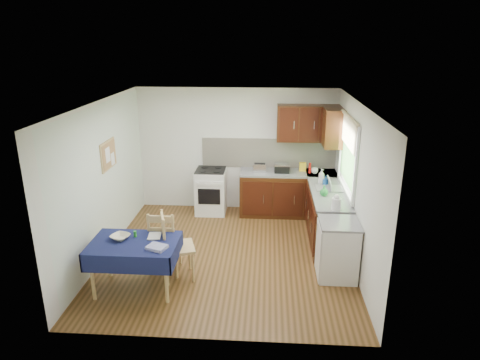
# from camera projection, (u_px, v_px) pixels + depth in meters

# --- Properties ---
(floor) EXTENTS (4.20, 4.20, 0.00)m
(floor) POSITION_uv_depth(u_px,v_px,m) (227.00, 255.00, 7.10)
(floor) COLOR #472F12
(floor) RESTS_ON ground
(ceiling) EXTENTS (4.00, 4.20, 0.02)m
(ceiling) POSITION_uv_depth(u_px,v_px,m) (226.00, 104.00, 6.30)
(ceiling) COLOR white
(ceiling) RESTS_ON wall_back
(wall_back) EXTENTS (4.00, 0.02, 2.50)m
(wall_back) POSITION_uv_depth(u_px,v_px,m) (237.00, 150.00, 8.68)
(wall_back) COLOR silver
(wall_back) RESTS_ON ground
(wall_front) EXTENTS (4.00, 0.02, 2.50)m
(wall_front) POSITION_uv_depth(u_px,v_px,m) (208.00, 246.00, 4.71)
(wall_front) COLOR silver
(wall_front) RESTS_ON ground
(wall_left) EXTENTS (0.02, 4.20, 2.50)m
(wall_left) POSITION_uv_depth(u_px,v_px,m) (102.00, 181.00, 6.82)
(wall_left) COLOR silver
(wall_left) RESTS_ON ground
(wall_right) EXTENTS (0.02, 4.20, 2.50)m
(wall_right) POSITION_uv_depth(u_px,v_px,m) (356.00, 186.00, 6.57)
(wall_right) COLOR silver
(wall_right) RESTS_ON ground
(base_cabinets) EXTENTS (1.90, 2.30, 0.86)m
(base_cabinets) POSITION_uv_depth(u_px,v_px,m) (305.00, 204.00, 8.06)
(base_cabinets) COLOR black
(base_cabinets) RESTS_ON ground
(worktop_back) EXTENTS (1.90, 0.60, 0.04)m
(worktop_back) POSITION_uv_depth(u_px,v_px,m) (288.00, 173.00, 8.45)
(worktop_back) COLOR slate
(worktop_back) RESTS_ON base_cabinets
(worktop_right) EXTENTS (0.60, 1.70, 0.04)m
(worktop_right) POSITION_uv_depth(u_px,v_px,m) (329.00, 194.00, 7.32)
(worktop_right) COLOR slate
(worktop_right) RESTS_ON base_cabinets
(worktop_corner) EXTENTS (0.60, 0.60, 0.04)m
(worktop_corner) POSITION_uv_depth(u_px,v_px,m) (321.00, 173.00, 8.41)
(worktop_corner) COLOR slate
(worktop_corner) RESTS_ON base_cabinets
(splashback) EXTENTS (2.70, 0.02, 0.60)m
(splashback) POSITION_uv_depth(u_px,v_px,m) (269.00, 153.00, 8.64)
(splashback) COLOR silver
(splashback) RESTS_ON wall_back
(upper_cabinets) EXTENTS (1.20, 0.85, 0.70)m
(upper_cabinets) POSITION_uv_depth(u_px,v_px,m) (315.00, 125.00, 8.11)
(upper_cabinets) COLOR black
(upper_cabinets) RESTS_ON wall_back
(stove) EXTENTS (0.60, 0.61, 0.92)m
(stove) POSITION_uv_depth(u_px,v_px,m) (211.00, 191.00, 8.68)
(stove) COLOR white
(stove) RESTS_ON ground
(window) EXTENTS (0.04, 1.48, 1.26)m
(window) POSITION_uv_depth(u_px,v_px,m) (348.00, 150.00, 7.11)
(window) COLOR #274F20
(window) RESTS_ON wall_right
(fridge) EXTENTS (0.58, 0.60, 0.89)m
(fridge) POSITION_uv_depth(u_px,v_px,m) (338.00, 250.00, 6.33)
(fridge) COLOR white
(fridge) RESTS_ON ground
(corkboard) EXTENTS (0.04, 0.62, 0.47)m
(corkboard) POSITION_uv_depth(u_px,v_px,m) (108.00, 155.00, 7.00)
(corkboard) COLOR tan
(corkboard) RESTS_ON wall_left
(dining_table) EXTENTS (1.22, 0.82, 0.73)m
(dining_table) POSITION_uv_depth(u_px,v_px,m) (134.00, 249.00, 5.95)
(dining_table) COLOR #0F0D37
(dining_table) RESTS_ON ground
(chair_far) EXTENTS (0.45, 0.45, 1.00)m
(chair_far) POSITION_uv_depth(u_px,v_px,m) (164.00, 240.00, 6.45)
(chair_far) COLOR tan
(chair_far) RESTS_ON ground
(chair_near) EXTENTS (0.58, 0.58, 1.04)m
(chair_near) POSITION_uv_depth(u_px,v_px,m) (174.00, 244.00, 6.25)
(chair_near) COLOR tan
(chair_near) RESTS_ON ground
(toaster) EXTENTS (0.25, 0.15, 0.19)m
(toaster) POSITION_uv_depth(u_px,v_px,m) (260.00, 168.00, 8.41)
(toaster) COLOR silver
(toaster) RESTS_ON worktop_back
(sandwich_press) EXTENTS (0.29, 0.25, 0.17)m
(sandwich_press) POSITION_uv_depth(u_px,v_px,m) (282.00, 168.00, 8.41)
(sandwich_press) COLOR black
(sandwich_press) RESTS_ON worktop_back
(sauce_bottle) EXTENTS (0.05, 0.05, 0.21)m
(sauce_bottle) POSITION_uv_depth(u_px,v_px,m) (310.00, 168.00, 8.33)
(sauce_bottle) COLOR #B4140E
(sauce_bottle) RESTS_ON worktop_back
(yellow_packet) EXTENTS (0.15, 0.13, 0.17)m
(yellow_packet) POSITION_uv_depth(u_px,v_px,m) (303.00, 167.00, 8.47)
(yellow_packet) COLOR yellow
(yellow_packet) RESTS_ON worktop_back
(dish_rack) EXTENTS (0.46, 0.35, 0.22)m
(dish_rack) POSITION_uv_depth(u_px,v_px,m) (329.00, 188.00, 7.48)
(dish_rack) COLOR gray
(dish_rack) RESTS_ON worktop_right
(kettle) EXTENTS (0.15, 0.15, 0.25)m
(kettle) POSITION_uv_depth(u_px,v_px,m) (336.00, 203.00, 6.57)
(kettle) COLOR white
(kettle) RESTS_ON worktop_right
(cup) EXTENTS (0.18, 0.18, 0.11)m
(cup) POSITION_uv_depth(u_px,v_px,m) (315.00, 171.00, 8.32)
(cup) COLOR white
(cup) RESTS_ON worktop_back
(soap_bottle_a) EXTENTS (0.15, 0.15, 0.29)m
(soap_bottle_a) POSITION_uv_depth(u_px,v_px,m) (321.00, 177.00, 7.69)
(soap_bottle_a) COLOR white
(soap_bottle_a) RESTS_ON worktop_right
(soap_bottle_b) EXTENTS (0.11, 0.11, 0.17)m
(soap_bottle_b) POSITION_uv_depth(u_px,v_px,m) (325.00, 181.00, 7.67)
(soap_bottle_b) COLOR #1B549E
(soap_bottle_b) RESTS_ON worktop_right
(soap_bottle_c) EXTENTS (0.17, 0.17, 0.17)m
(soap_bottle_c) POSITION_uv_depth(u_px,v_px,m) (324.00, 191.00, 7.15)
(soap_bottle_c) COLOR #248739
(soap_bottle_c) RESTS_ON worktop_right
(plate_bowl) EXTENTS (0.33, 0.33, 0.06)m
(plate_bowl) POSITION_uv_depth(u_px,v_px,m) (120.00, 237.00, 6.00)
(plate_bowl) COLOR beige
(plate_bowl) RESTS_ON dining_table
(book) EXTENTS (0.21, 0.26, 0.02)m
(book) POSITION_uv_depth(u_px,v_px,m) (148.00, 236.00, 6.07)
(book) COLOR white
(book) RESTS_ON dining_table
(spice_jar) EXTENTS (0.04, 0.04, 0.09)m
(spice_jar) POSITION_uv_depth(u_px,v_px,m) (135.00, 234.00, 6.06)
(spice_jar) COLOR green
(spice_jar) RESTS_ON dining_table
(tea_towel) EXTENTS (0.31, 0.27, 0.04)m
(tea_towel) POSITION_uv_depth(u_px,v_px,m) (157.00, 247.00, 5.73)
(tea_towel) COLOR navy
(tea_towel) RESTS_ON dining_table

